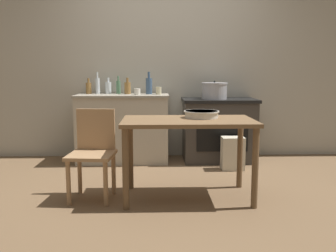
# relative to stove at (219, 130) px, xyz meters

# --- Properties ---
(ground_plane) EXTENTS (14.00, 14.00, 0.00)m
(ground_plane) POSITION_rel_stove_xyz_m (-0.69, -1.26, -0.41)
(ground_plane) COLOR brown
(wall_back) EXTENTS (8.00, 0.07, 2.55)m
(wall_back) POSITION_rel_stove_xyz_m (-0.69, 0.33, 0.87)
(wall_back) COLOR #B2AD9E
(wall_back) RESTS_ON ground_plane
(counter_cabinet) EXTENTS (1.19, 0.60, 0.87)m
(counter_cabinet) POSITION_rel_stove_xyz_m (-1.25, 0.01, 0.03)
(counter_cabinet) COLOR #B2A893
(counter_cabinet) RESTS_ON ground_plane
(stove) EXTENTS (0.95, 0.62, 0.81)m
(stove) POSITION_rel_stove_xyz_m (0.00, 0.00, 0.00)
(stove) COLOR #38332D
(stove) RESTS_ON ground_plane
(work_table) EXTENTS (1.19, 0.68, 0.74)m
(work_table) POSITION_rel_stove_xyz_m (-0.53, -1.46, 0.22)
(work_table) COLOR brown
(work_table) RESTS_ON ground_plane
(chair) EXTENTS (0.44, 0.44, 0.82)m
(chair) POSITION_rel_stove_xyz_m (-1.40, -1.42, 0.03)
(chair) COLOR #A87F56
(chair) RESTS_ON ground_plane
(flour_sack) EXTENTS (0.27, 0.19, 0.39)m
(flour_sack) POSITION_rel_stove_xyz_m (0.09, -0.48, -0.21)
(flour_sack) COLOR beige
(flour_sack) RESTS_ON ground_plane
(stock_pot) EXTENTS (0.33, 0.33, 0.23)m
(stock_pot) POSITION_rel_stove_xyz_m (-0.07, -0.05, 0.51)
(stock_pot) COLOR #A8A8AD
(stock_pot) RESTS_ON stove
(mixing_bowl_large) EXTENTS (0.33, 0.33, 0.07)m
(mixing_bowl_large) POSITION_rel_stove_xyz_m (-0.39, -1.35, 0.36)
(mixing_bowl_large) COLOR silver
(mixing_bowl_large) RESTS_ON work_table
(bottle_far_left) EXTENTS (0.06, 0.06, 0.23)m
(bottle_far_left) POSITION_rel_stove_xyz_m (-1.31, 0.13, 0.55)
(bottle_far_left) COLOR #517F5B
(bottle_far_left) RESTS_ON counter_cabinet
(bottle_left) EXTENTS (0.07, 0.07, 0.20)m
(bottle_left) POSITION_rel_stove_xyz_m (-1.70, 0.14, 0.54)
(bottle_left) COLOR olive
(bottle_left) RESTS_ON counter_cabinet
(bottle_mid_left) EXTENTS (0.08, 0.08, 0.21)m
(bottle_mid_left) POSITION_rel_stove_xyz_m (-1.45, 0.16, 0.54)
(bottle_mid_left) COLOR silver
(bottle_mid_left) RESTS_ON counter_cabinet
(bottle_center_left) EXTENTS (0.06, 0.06, 0.28)m
(bottle_center_left) POSITION_rel_stove_xyz_m (-1.59, 0.14, 0.57)
(bottle_center_left) COLOR silver
(bottle_center_left) RESTS_ON counter_cabinet
(bottle_center) EXTENTS (0.08, 0.08, 0.21)m
(bottle_center) POSITION_rel_stove_xyz_m (-1.19, 0.08, 0.54)
(bottle_center) COLOR olive
(bottle_center) RESTS_ON counter_cabinet
(bottle_center_right) EXTENTS (0.08, 0.08, 0.29)m
(bottle_center_right) POSITION_rel_stove_xyz_m (-0.91, 0.05, 0.57)
(bottle_center_right) COLOR #3D5675
(bottle_center_right) RESTS_ON counter_cabinet
(cup_mid_right) EXTENTS (0.08, 0.08, 0.08)m
(cup_mid_right) POSITION_rel_stove_xyz_m (-1.05, -0.10, 0.50)
(cup_mid_right) COLOR silver
(cup_mid_right) RESTS_ON counter_cabinet
(cup_right) EXTENTS (0.07, 0.07, 0.10)m
(cup_right) POSITION_rel_stove_xyz_m (-0.79, -0.01, 0.51)
(cup_right) COLOR beige
(cup_right) RESTS_ON counter_cabinet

